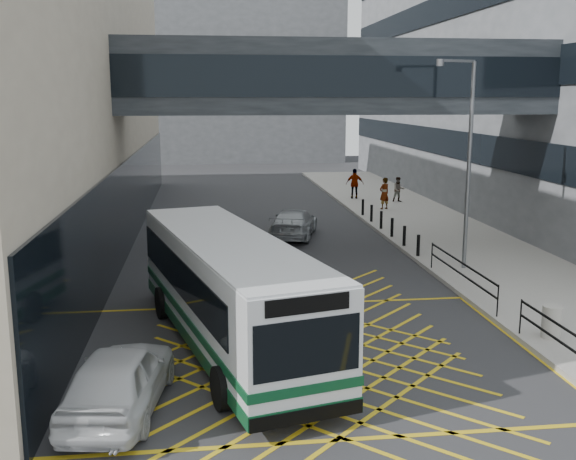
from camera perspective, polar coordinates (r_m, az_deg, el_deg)
name	(u,v)px	position (r m, az deg, el deg)	size (l,w,h in m)	color
ground	(307,356)	(18.10, 1.60, -10.58)	(120.00, 120.00, 0.00)	#333335
building_far	(207,76)	(76.64, -6.86, 12.85)	(28.00, 16.00, 18.00)	slate
skybridge	(335,78)	(29.15, 4.00, 12.73)	(20.00, 4.10, 3.00)	#2A2F34
pavement	(440,233)	(34.31, 12.74, -0.22)	(6.00, 54.00, 0.16)	#ACA79E
box_junction	(307,355)	(18.09, 1.60, -10.57)	(12.00, 9.00, 0.01)	gold
bus	(228,288)	(18.33, -5.13, -4.94)	(5.11, 11.13, 3.04)	silver
car_white	(119,378)	(15.28, -14.09, -12.07)	(1.96, 4.80, 1.53)	silver
car_dark	(262,257)	(26.11, -2.20, -2.26)	(1.59, 4.06, 1.27)	black
car_silver	(294,222)	(32.68, 0.48, 0.66)	(1.99, 4.71, 1.47)	#A1A5A9
street_lamp	(466,153)	(26.37, 14.82, 6.36)	(1.75, 0.79, 7.89)	slate
litter_bin	(551,322)	(20.11, 21.41, -7.25)	(0.53, 0.53, 0.91)	#ADA89E
kerb_railings	(501,296)	(21.17, 17.61, -5.34)	(0.05, 12.54, 1.00)	black
bollards	(386,223)	(33.38, 8.33, 0.55)	(0.14, 10.14, 0.90)	black
pedestrian_a	(384,193)	(40.30, 8.15, 3.08)	(0.74, 0.53, 1.87)	gray
pedestrian_b	(399,190)	(43.25, 9.34, 3.40)	(0.77, 0.45, 1.57)	gray
pedestrian_c	(355,184)	(44.26, 5.68, 3.91)	(1.15, 0.55, 1.95)	gray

